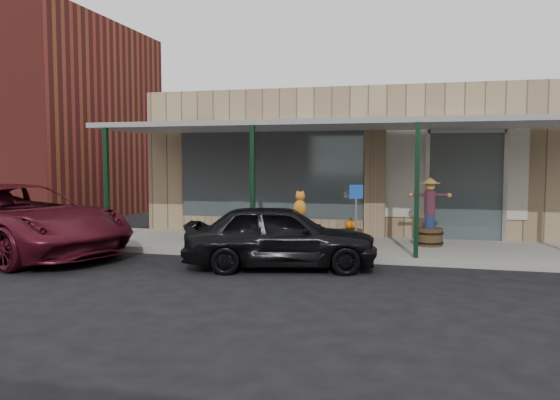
% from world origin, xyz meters
% --- Properties ---
extents(ground, '(120.00, 120.00, 0.00)m').
position_xyz_m(ground, '(0.00, 0.00, 0.00)').
color(ground, black).
rests_on(ground, ground).
extents(sidewalk, '(40.00, 3.20, 0.15)m').
position_xyz_m(sidewalk, '(0.00, 3.60, 0.07)').
color(sidewalk, gray).
rests_on(sidewalk, ground).
extents(storefront, '(12.00, 6.25, 4.20)m').
position_xyz_m(storefront, '(-0.00, 8.16, 2.09)').
color(storefront, '#9B815F').
rests_on(storefront, ground).
extents(awning, '(12.00, 3.00, 3.04)m').
position_xyz_m(awning, '(0.00, 3.56, 3.01)').
color(awning, gray).
rests_on(awning, ground).
extents(block_buildings_near, '(61.00, 8.00, 8.00)m').
position_xyz_m(block_buildings_near, '(2.01, 9.20, 3.77)').
color(block_buildings_near, maroon).
rests_on(block_buildings_near, ground).
extents(barrel_scarecrow, '(1.00, 0.64, 1.65)m').
position_xyz_m(barrel_scarecrow, '(2.10, 3.93, 0.71)').
color(barrel_scarecrow, '#4D381E').
rests_on(barrel_scarecrow, sidewalk).
extents(barrel_pumpkin, '(0.65, 0.65, 0.65)m').
position_xyz_m(barrel_pumpkin, '(0.24, 3.68, 0.38)').
color(barrel_pumpkin, '#4D381E').
rests_on(barrel_pumpkin, sidewalk).
extents(handicap_sign, '(0.31, 0.10, 1.50)m').
position_xyz_m(handicap_sign, '(0.47, 2.71, 1.12)').
color(handicap_sign, gray).
rests_on(handicap_sign, sidewalk).
extents(parked_sedan, '(4.15, 2.41, 1.55)m').
position_xyz_m(parked_sedan, '(-0.87, 1.08, 0.67)').
color(parked_sedan, black).
rests_on(parked_sedan, ground).
extents(car_maroon, '(6.50, 4.47, 1.65)m').
position_xyz_m(car_maroon, '(-7.17, 1.03, 0.83)').
color(car_maroon, '#52101E').
rests_on(car_maroon, ground).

